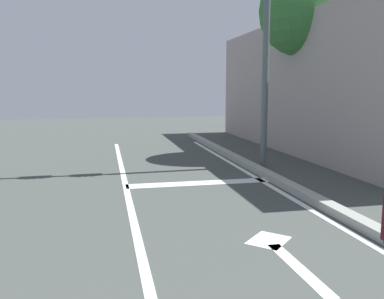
# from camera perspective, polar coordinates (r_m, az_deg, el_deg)

# --- Properties ---
(lane_line_center) EXTENTS (0.12, 20.00, 0.01)m
(lane_line_center) POSITION_cam_1_polar(r_m,az_deg,el_deg) (5.17, -7.26, -13.86)
(lane_line_center) COLOR silver
(lane_line_center) RESTS_ON ground
(lane_line_curbside) EXTENTS (0.12, 20.00, 0.01)m
(lane_line_curbside) POSITION_cam_1_polar(r_m,az_deg,el_deg) (6.11, 21.47, -10.85)
(lane_line_curbside) COLOR silver
(lane_line_curbside) RESTS_ON ground
(stop_bar) EXTENTS (3.04, 0.40, 0.01)m
(stop_bar) POSITION_cam_1_polar(r_m,az_deg,el_deg) (8.60, 0.96, -4.71)
(stop_bar) COLOR silver
(stop_bar) RESTS_ON ground
(lane_arrow_stem) EXTENTS (0.16, 1.40, 0.01)m
(lane_arrow_stem) POSITION_cam_1_polar(r_m,az_deg,el_deg) (4.84, 14.70, -15.71)
(lane_arrow_stem) COLOR silver
(lane_arrow_stem) RESTS_ON ground
(lane_arrow_head) EXTENTS (0.71, 0.71, 0.01)m
(lane_arrow_head) POSITION_cam_1_polar(r_m,az_deg,el_deg) (5.55, 10.67, -12.36)
(lane_arrow_head) COLOR silver
(lane_arrow_head) RESTS_ON ground
(curb_strip) EXTENTS (0.24, 24.00, 0.14)m
(curb_strip) POSITION_cam_1_polar(r_m,az_deg,el_deg) (6.22, 23.45, -9.96)
(curb_strip) COLOR #959990
(curb_strip) RESTS_ON ground
(traffic_signal_mast) EXTENTS (4.55, 0.34, 5.28)m
(traffic_signal_mast) POSITION_cam_1_polar(r_m,az_deg,el_deg) (10.18, 3.16, 18.83)
(traffic_signal_mast) COLOR #515D61
(traffic_signal_mast) RESTS_ON ground
(roadside_tree) EXTENTS (2.62, 2.62, 5.52)m
(roadside_tree) POSITION_cam_1_polar(r_m,az_deg,el_deg) (12.91, 15.40, 18.05)
(roadside_tree) COLOR brown
(roadside_tree) RESTS_ON ground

